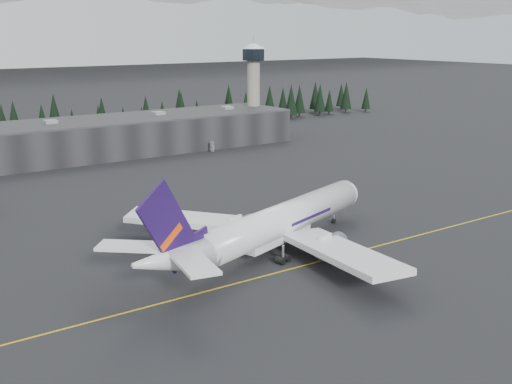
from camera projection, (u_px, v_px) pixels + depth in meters
ground at (316, 258)px, 123.71m from camera, size 1400.00×1400.00×0.00m
taxiline at (322, 261)px, 122.13m from camera, size 400.00×0.40×0.02m
terminal at (81, 139)px, 221.21m from camera, size 160.00×30.00×12.60m
control_tower at (253, 79)px, 261.38m from camera, size 10.00×10.00×37.70m
treeline at (47, 123)px, 250.24m from camera, size 360.00×20.00×15.00m
jet_main at (267, 227)px, 123.65m from camera, size 67.53×60.77×20.42m
gse_vehicle_b at (212, 150)px, 232.34m from camera, size 4.43×2.84×1.40m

